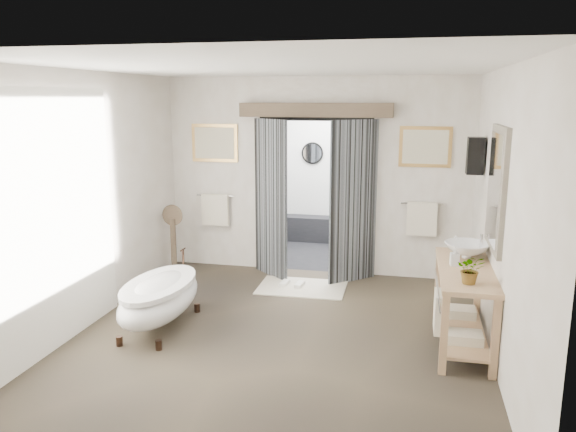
{
  "coord_description": "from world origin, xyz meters",
  "views": [
    {
      "loc": [
        1.37,
        -5.61,
        2.6
      ],
      "look_at": [
        0.0,
        0.6,
        1.25
      ],
      "focal_mm": 35.0,
      "sensor_mm": 36.0,
      "label": 1
    }
  ],
  "objects_px": {
    "basin": "(467,250)",
    "rug": "(302,287)",
    "vanity": "(461,299)",
    "clawfoot_tub": "(160,297)"
  },
  "relations": [
    {
      "from": "vanity",
      "to": "basin",
      "type": "relative_size",
      "value": 3.24
    },
    {
      "from": "clawfoot_tub",
      "to": "basin",
      "type": "distance_m",
      "value": 3.5
    },
    {
      "from": "vanity",
      "to": "rug",
      "type": "relative_size",
      "value": 1.33
    },
    {
      "from": "clawfoot_tub",
      "to": "rug",
      "type": "height_order",
      "value": "clawfoot_tub"
    },
    {
      "from": "clawfoot_tub",
      "to": "basin",
      "type": "xyz_separation_m",
      "value": [
        3.38,
        0.71,
        0.57
      ]
    },
    {
      "from": "clawfoot_tub",
      "to": "rug",
      "type": "relative_size",
      "value": 1.28
    },
    {
      "from": "basin",
      "to": "rug",
      "type": "bearing_deg",
      "value": 133.49
    },
    {
      "from": "rug",
      "to": "basin",
      "type": "xyz_separation_m",
      "value": [
        2.06,
        -0.99,
        0.93
      ]
    },
    {
      "from": "vanity",
      "to": "basin",
      "type": "distance_m",
      "value": 0.6
    },
    {
      "from": "rug",
      "to": "vanity",
      "type": "bearing_deg",
      "value": -35.26
    }
  ]
}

